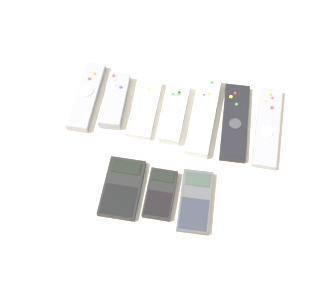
% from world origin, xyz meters
% --- Properties ---
extents(ground_plane, '(3.00, 3.00, 0.00)m').
position_xyz_m(ground_plane, '(0.00, 0.00, 0.00)').
color(ground_plane, beige).
extents(remote_0, '(0.06, 0.20, 0.02)m').
position_xyz_m(remote_0, '(-0.22, 0.13, 0.01)').
color(remote_0, gray).
rests_on(remote_0, ground_plane).
extents(remote_1, '(0.06, 0.15, 0.03)m').
position_xyz_m(remote_1, '(-0.15, 0.13, 0.01)').
color(remote_1, gray).
rests_on(remote_1, ground_plane).
extents(remote_2, '(0.06, 0.17, 0.02)m').
position_xyz_m(remote_2, '(-0.08, 0.13, 0.01)').
color(remote_2, '#B7B7BC').
rests_on(remote_2, ground_plane).
extents(remote_3, '(0.05, 0.17, 0.03)m').
position_xyz_m(remote_3, '(-0.00, 0.13, 0.01)').
color(remote_3, '#B7B7BC').
rests_on(remote_3, ground_plane).
extents(remote_4, '(0.06, 0.22, 0.03)m').
position_xyz_m(remote_4, '(0.07, 0.13, 0.01)').
color(remote_4, silver).
rests_on(remote_4, ground_plane).
extents(remote_5, '(0.07, 0.21, 0.02)m').
position_xyz_m(remote_5, '(0.14, 0.13, 0.01)').
color(remote_5, black).
rests_on(remote_5, ground_plane).
extents(remote_6, '(0.06, 0.22, 0.02)m').
position_xyz_m(remote_6, '(0.22, 0.13, 0.01)').
color(remote_6, gray).
rests_on(remote_6, ground_plane).
extents(calculator_0, '(0.09, 0.14, 0.02)m').
position_xyz_m(calculator_0, '(-0.08, -0.09, 0.01)').
color(calculator_0, black).
rests_on(calculator_0, ground_plane).
extents(calculator_1, '(0.06, 0.12, 0.02)m').
position_xyz_m(calculator_1, '(0.01, -0.09, 0.01)').
color(calculator_1, black).
rests_on(calculator_1, ground_plane).
extents(calculator_2, '(0.08, 0.15, 0.02)m').
position_xyz_m(calculator_2, '(0.09, -0.09, 0.01)').
color(calculator_2, '#4C4C51').
rests_on(calculator_2, ground_plane).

